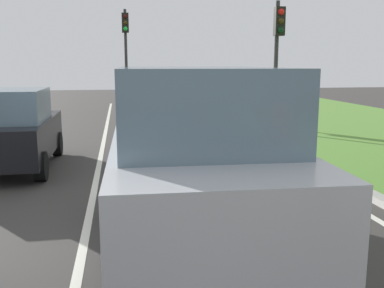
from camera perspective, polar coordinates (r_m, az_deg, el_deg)
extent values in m
plane|color=#383533|center=(10.39, -8.15, -2.57)|extent=(60.00, 60.00, 0.00)
cube|color=silver|center=(10.40, -12.02, -2.66)|extent=(0.12, 32.00, 0.01)
cube|color=silver|center=(11.05, 10.86, -1.85)|extent=(0.12, 32.00, 0.01)
cube|color=#9E9B93|center=(11.22, 13.27, -1.46)|extent=(0.24, 48.00, 0.12)
cube|color=#B7BABF|center=(5.26, 0.35, -4.90)|extent=(2.03, 4.55, 1.10)
cube|color=slate|center=(4.94, 0.61, 5.32)|extent=(1.78, 2.75, 0.80)
cylinder|color=black|center=(6.83, -8.81, -6.18)|extent=(0.24, 0.77, 0.76)
cylinder|color=black|center=(7.01, 5.69, -5.67)|extent=(0.24, 0.77, 0.76)
cylinder|color=black|center=(4.30, 15.57, -16.82)|extent=(0.24, 0.77, 0.76)
cube|color=black|center=(10.52, -22.21, 0.80)|extent=(1.67, 3.71, 0.80)
cube|color=slate|center=(10.19, -22.79, 4.68)|extent=(1.50, 1.91, 0.68)
cylinder|color=black|center=(11.68, -17.17, 0.01)|extent=(0.22, 0.60, 0.60)
cylinder|color=black|center=(9.24, -19.10, -2.78)|extent=(0.22, 0.60, 0.60)
cylinder|color=#2D2D2D|center=(14.94, 10.84, 9.64)|extent=(0.14, 0.14, 4.31)
cube|color=black|center=(14.81, 11.32, 15.40)|extent=(0.32, 0.24, 0.90)
sphere|color=red|center=(14.71, 11.55, 16.52)|extent=(0.20, 0.20, 0.20)
sphere|color=#382B0C|center=(14.69, 11.51, 15.44)|extent=(0.20, 0.20, 0.20)
sphere|color=black|center=(14.66, 11.47, 14.35)|extent=(0.20, 0.20, 0.20)
cylinder|color=#2D2D2D|center=(21.65, -8.58, 10.61)|extent=(0.14, 0.14, 4.84)
cube|color=black|center=(21.53, -8.70, 15.35)|extent=(0.32, 0.24, 0.90)
sphere|color=#3F0F0F|center=(21.43, -8.72, 16.13)|extent=(0.20, 0.20, 0.20)
sphere|color=#382B0C|center=(21.40, -8.70, 15.38)|extent=(0.20, 0.20, 0.20)
sphere|color=green|center=(21.38, -8.68, 14.63)|extent=(0.20, 0.20, 0.20)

